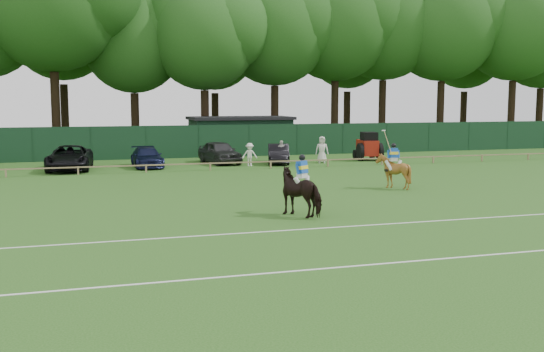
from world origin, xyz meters
name	(u,v)px	position (x,y,z in m)	size (l,w,h in m)	color
ground	(283,225)	(0.00, 0.00, 0.00)	(160.00, 160.00, 0.00)	#1E4C14
horse_dark	(302,192)	(1.28, 1.57, 0.93)	(1.00, 2.20, 1.85)	black
horse_chestnut	(393,171)	(8.21, 7.30, 0.87)	(1.41, 1.59, 1.75)	brown
suv_black	(70,158)	(-7.49, 20.82, 0.78)	(2.58, 5.59, 1.55)	black
sedan_navy	(147,157)	(-2.61, 21.15, 0.65)	(1.82, 4.48, 1.30)	black
hatch_grey	(220,152)	(2.52, 22.14, 0.79)	(1.86, 4.63, 1.58)	#323134
estate_black	(278,154)	(6.46, 20.93, 0.68)	(1.44, 4.12, 1.36)	black
spectator_left	(250,155)	(4.09, 19.85, 0.77)	(1.00, 0.58, 1.55)	white
spectator_mid	(281,152)	(6.54, 20.57, 0.82)	(0.96, 0.40, 1.64)	silver
spectator_right	(322,150)	(9.54, 20.45, 0.94)	(0.92, 0.60, 1.87)	silver
rider_dark	(302,171)	(1.28, 1.56, 1.73)	(0.86, 0.64, 1.41)	silver
rider_chestnut	(394,156)	(8.21, 7.29, 1.65)	(0.93, 0.65, 2.05)	silver
pitch_lines	(318,246)	(0.00, -3.50, 0.01)	(60.00, 5.10, 0.01)	silver
pitch_rail	(194,164)	(0.00, 18.00, 0.45)	(62.10, 0.10, 0.50)	#997F5B
perimeter_fence	(173,142)	(0.00, 27.00, 1.25)	(92.08, 0.08, 2.50)	#14351E
utility_shed	(240,135)	(6.00, 30.00, 1.54)	(8.40, 4.40, 3.04)	#14331E
tree_row	(183,150)	(2.00, 35.00, 0.00)	(96.00, 12.00, 21.00)	#26561C
tractor	(368,147)	(13.54, 21.37, 0.98)	(1.97, 2.67, 2.08)	#9B1A0E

